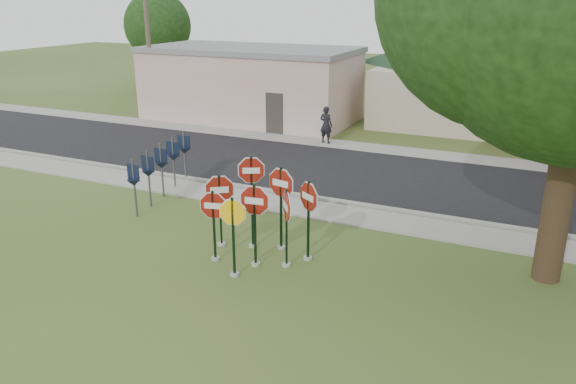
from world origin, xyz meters
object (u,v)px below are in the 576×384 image
at_px(stop_sign_yellow, 233,228).
at_px(utility_pole_near, 148,33).
at_px(pedestrian, 326,125).
at_px(stop_sign_center, 255,214).
at_px(stop_sign_left, 214,217).

height_order(stop_sign_yellow, utility_pole_near, utility_pole_near).
bearing_deg(stop_sign_yellow, utility_pole_near, 133.17).
bearing_deg(pedestrian, stop_sign_center, 111.47).
bearing_deg(stop_sign_center, utility_pole_near, 135.12).
distance_m(stop_sign_center, stop_sign_left, 1.22).
distance_m(stop_sign_center, utility_pole_near, 20.45).
height_order(stop_sign_center, stop_sign_left, stop_sign_center).
distance_m(stop_sign_yellow, pedestrian, 14.30).
xyz_separation_m(stop_sign_center, stop_sign_yellow, (-0.22, -0.76, -0.16)).
distance_m(stop_sign_center, pedestrian, 13.61).
relative_size(stop_sign_center, utility_pole_near, 0.26).
bearing_deg(stop_sign_left, utility_pole_near, 132.32).
relative_size(stop_sign_center, pedestrian, 1.34).
bearing_deg(pedestrian, stop_sign_yellow, 109.91).
xyz_separation_m(stop_sign_center, stop_sign_left, (-1.18, -0.16, -0.24)).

